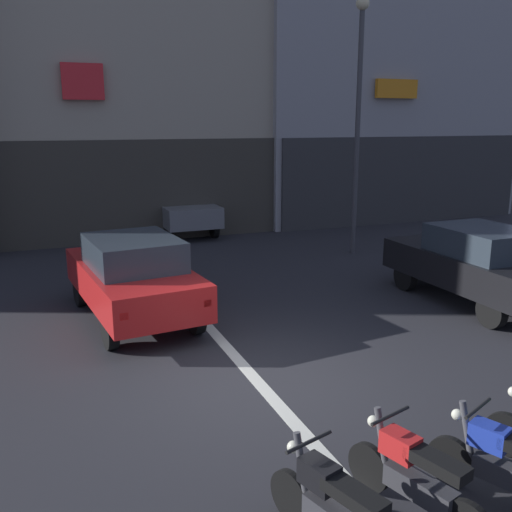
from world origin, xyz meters
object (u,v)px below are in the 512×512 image
car_black_parked_kerbside (477,263)px  motorcycle_red_row_left_mid (415,477)px  car_red_crossing_near (133,275)px  street_lamp (359,103)px  car_grey_down_street (181,207)px  motorcycle_black_row_leftmost (334,509)px  motorcycle_blue_row_centre (506,466)px

car_black_parked_kerbside → motorcycle_red_row_left_mid: bearing=-136.8°
car_black_parked_kerbside → motorcycle_red_row_left_mid: 7.35m
car_red_crossing_near → street_lamp: bearing=25.7°
car_grey_down_street → street_lamp: (3.87, -4.94, 3.35)m
car_grey_down_street → motorcycle_black_row_leftmost: car_grey_down_street is taller
motorcycle_black_row_leftmost → motorcycle_red_row_left_mid: size_ratio=1.00×
car_black_parked_kerbside → street_lamp: street_lamp is taller
car_black_parked_kerbside → car_red_crossing_near: bearing=166.2°
motorcycle_blue_row_centre → car_red_crossing_near: bearing=109.6°
car_red_crossing_near → motorcycle_black_row_leftmost: 6.85m
motorcycle_black_row_leftmost → motorcycle_blue_row_centre: size_ratio=1.04×
car_red_crossing_near → motorcycle_black_row_leftmost: car_red_crossing_near is taller
car_grey_down_street → motorcycle_black_row_leftmost: 15.31m
car_grey_down_street → motorcycle_red_row_left_mid: (-1.55, -14.98, -0.43)m
car_grey_down_street → street_lamp: 7.11m
street_lamp → motorcycle_red_row_left_mid: 12.02m
street_lamp → motorcycle_red_row_left_mid: (-5.43, -10.04, -3.77)m
car_grey_down_street → motorcycle_black_row_leftmost: size_ratio=2.54×
car_grey_down_street → motorcycle_blue_row_centre: (-0.61, -15.17, -0.43)m
street_lamp → motorcycle_black_row_leftmost: size_ratio=4.32×
car_grey_down_street → street_lamp: bearing=-51.9°
car_red_crossing_near → car_black_parked_kerbside: size_ratio=1.03×
car_grey_down_street → motorcycle_red_row_left_mid: car_grey_down_street is taller
motorcycle_red_row_left_mid → motorcycle_blue_row_centre: size_ratio=1.04×
car_black_parked_kerbside → motorcycle_blue_row_centre: (-4.40, -5.21, -0.43)m
motorcycle_red_row_left_mid → street_lamp: bearing=61.6°
car_red_crossing_near → car_black_parked_kerbside: 7.06m
car_black_parked_kerbside → car_grey_down_street: 10.66m
street_lamp → motorcycle_black_row_leftmost: street_lamp is taller
car_black_parked_kerbside → motorcycle_black_row_leftmost: 8.14m
car_red_crossing_near → car_grey_down_street: 8.83m
car_grey_down_street → street_lamp: street_lamp is taller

